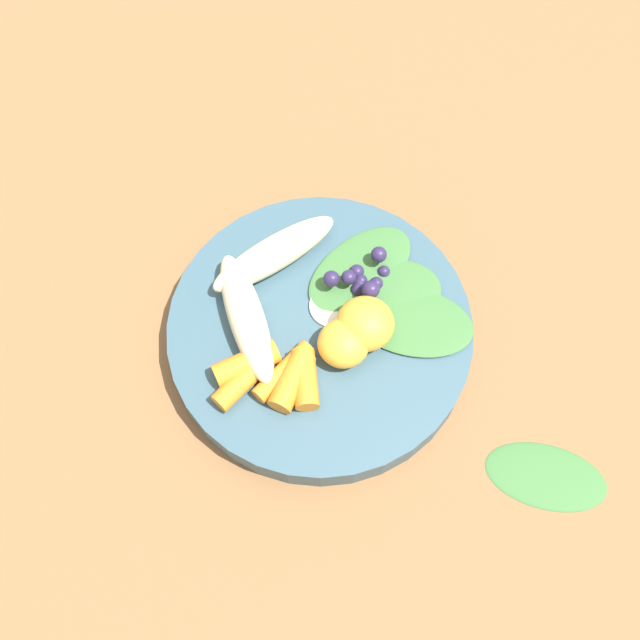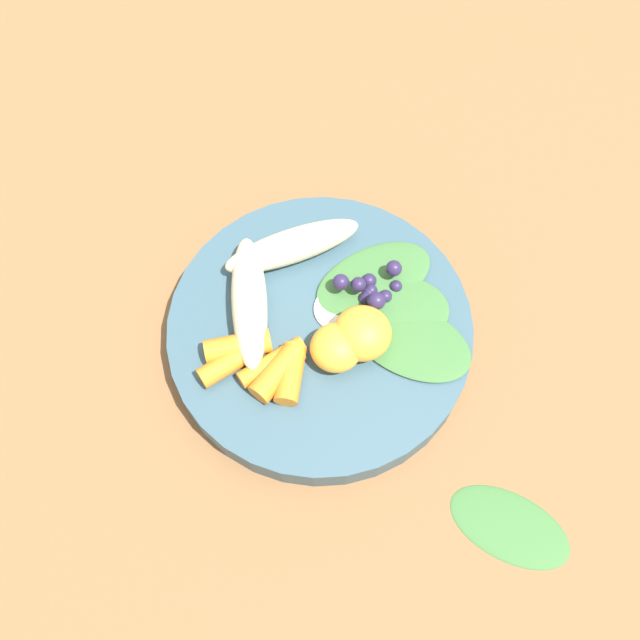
% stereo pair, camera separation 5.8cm
% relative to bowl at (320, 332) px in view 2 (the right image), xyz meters
% --- Properties ---
extents(ground_plane, '(2.40, 2.40, 0.00)m').
position_rel_bowl_xyz_m(ground_plane, '(0.00, 0.00, -0.01)').
color(ground_plane, brown).
extents(bowl, '(0.25, 0.25, 0.03)m').
position_rel_bowl_xyz_m(bowl, '(0.00, 0.00, 0.00)').
color(bowl, '#385666').
rests_on(bowl, ground_plane).
extents(banana_peeled_left, '(0.11, 0.09, 0.03)m').
position_rel_bowl_xyz_m(banana_peeled_left, '(0.05, 0.03, 0.03)').
color(banana_peeled_left, beige).
rests_on(banana_peeled_left, bowl).
extents(banana_peeled_right, '(0.07, 0.12, 0.03)m').
position_rel_bowl_xyz_m(banana_peeled_right, '(0.06, -0.03, 0.03)').
color(banana_peeled_right, beige).
rests_on(banana_peeled_right, bowl).
extents(orange_segment_near, '(0.05, 0.05, 0.03)m').
position_rel_bowl_xyz_m(orange_segment_near, '(-0.03, -0.01, 0.03)').
color(orange_segment_near, '#F4A833').
rests_on(orange_segment_near, bowl).
extents(orange_segment_far, '(0.04, 0.04, 0.03)m').
position_rel_bowl_xyz_m(orange_segment_far, '(-0.03, 0.01, 0.03)').
color(orange_segment_far, '#F4A833').
rests_on(orange_segment_far, bowl).
extents(carrot_front, '(0.04, 0.05, 0.02)m').
position_rel_bowl_xyz_m(carrot_front, '(0.03, 0.06, 0.02)').
color(carrot_front, orange).
rests_on(carrot_front, bowl).
extents(carrot_mid_left, '(0.03, 0.05, 0.02)m').
position_rel_bowl_xyz_m(carrot_mid_left, '(0.02, 0.07, 0.02)').
color(carrot_mid_left, orange).
rests_on(carrot_mid_left, bowl).
extents(carrot_mid_right, '(0.02, 0.06, 0.01)m').
position_rel_bowl_xyz_m(carrot_mid_right, '(0.00, 0.05, 0.02)').
color(carrot_mid_right, orange).
rests_on(carrot_mid_right, bowl).
extents(carrot_rear, '(0.03, 0.05, 0.02)m').
position_rel_bowl_xyz_m(carrot_rear, '(-0.01, 0.05, 0.02)').
color(carrot_rear, orange).
rests_on(carrot_rear, bowl).
extents(carrot_small, '(0.04, 0.05, 0.02)m').
position_rel_bowl_xyz_m(carrot_small, '(-0.02, 0.05, 0.02)').
color(carrot_small, orange).
rests_on(carrot_small, bowl).
extents(blueberry_pile, '(0.05, 0.05, 0.03)m').
position_rel_bowl_xyz_m(blueberry_pile, '(-0.01, -0.05, 0.03)').
color(blueberry_pile, '#2D234C').
rests_on(blueberry_pile, bowl).
extents(coconut_shred_patch, '(0.04, 0.04, 0.00)m').
position_rel_bowl_xyz_m(coconut_shred_patch, '(0.00, -0.02, 0.02)').
color(coconut_shred_patch, white).
rests_on(coconut_shred_patch, bowl).
extents(kale_leaf_left, '(0.12, 0.09, 0.00)m').
position_rel_bowl_xyz_m(kale_leaf_left, '(-0.06, -0.04, 0.02)').
color(kale_leaf_left, '#3D7038').
rests_on(kale_leaf_left, bowl).
extents(kale_leaf_right, '(0.11, 0.11, 0.00)m').
position_rel_bowl_xyz_m(kale_leaf_right, '(-0.03, -0.05, 0.02)').
color(kale_leaf_right, '#3D7038').
rests_on(kale_leaf_right, bowl).
extents(kale_leaf_rear, '(0.08, 0.11, 0.00)m').
position_rel_bowl_xyz_m(kale_leaf_rear, '(-0.00, -0.06, 0.02)').
color(kale_leaf_rear, '#3D7038').
rests_on(kale_leaf_rear, bowl).
extents(kale_leaf_stray, '(0.11, 0.08, 0.01)m').
position_rel_bowl_xyz_m(kale_leaf_stray, '(-0.21, -0.00, -0.01)').
color(kale_leaf_stray, '#3D7038').
rests_on(kale_leaf_stray, ground_plane).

